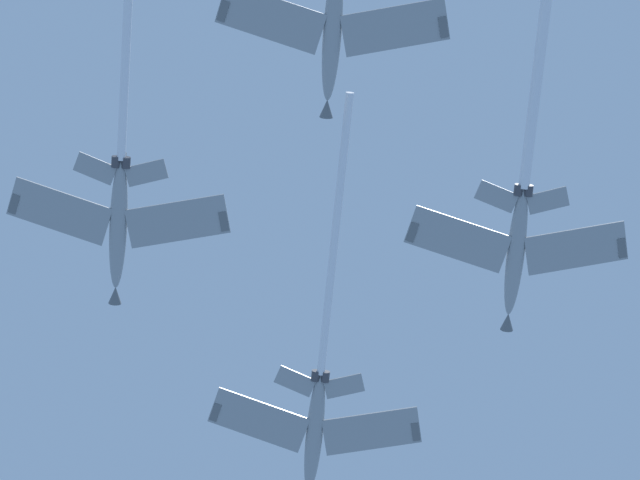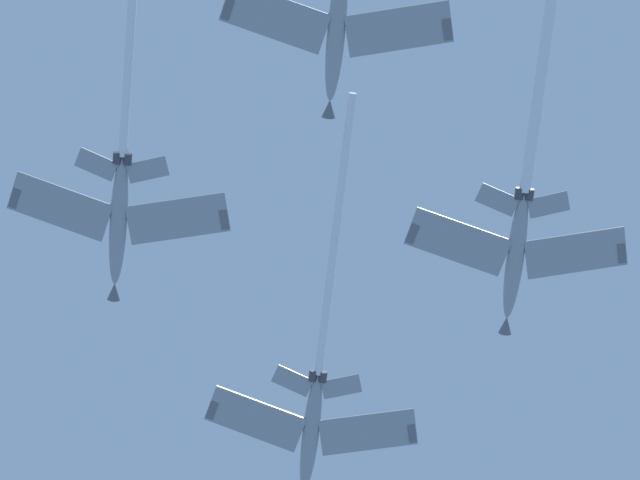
% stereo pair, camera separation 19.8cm
% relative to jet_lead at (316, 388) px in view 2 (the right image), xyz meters
% --- Properties ---
extents(jet_lead, '(30.29, 29.36, 9.53)m').
position_rel_jet_lead_xyz_m(jet_lead, '(0.00, 0.00, 0.00)').
color(jet_lead, gray).
extents(jet_left_wing, '(29.76, 28.43, 9.33)m').
position_rel_jet_lead_xyz_m(jet_left_wing, '(-26.55, 1.82, -4.43)').
color(jet_left_wing, gray).
extents(jet_right_wing, '(31.60, 29.88, 10.72)m').
position_rel_jet_lead_xyz_m(jet_right_wing, '(-4.75, -26.54, -5.44)').
color(jet_right_wing, gray).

